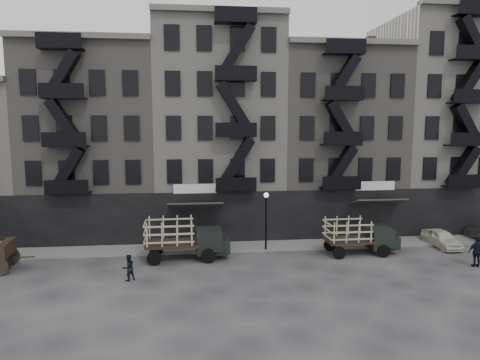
{
  "coord_description": "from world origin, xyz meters",
  "views": [
    {
      "loc": [
        -2.07,
        -26.86,
        9.12
      ],
      "look_at": [
        1.28,
        4.0,
        5.02
      ],
      "focal_mm": 32.0,
      "sensor_mm": 36.0,
      "label": 1
    }
  ],
  "objects": [
    {
      "name": "policeman",
      "position": [
        15.86,
        -2.2,
        1.0
      ],
      "size": [
        1.18,
        0.51,
        2.0
      ],
      "primitive_type": "imported",
      "rotation": [
        0.0,
        0.0,
        3.12
      ],
      "color": "black",
      "rests_on": "ground"
    },
    {
      "name": "building_midwest",
      "position": [
        -10.0,
        9.83,
        7.5
      ],
      "size": [
        10.0,
        11.35,
        16.2
      ],
      "color": "slate",
      "rests_on": "ground"
    },
    {
      "name": "ground",
      "position": [
        0.0,
        0.0,
        0.0
      ],
      "size": [
        140.0,
        140.0,
        0.0
      ],
      "primitive_type": "plane",
      "color": "#38383A",
      "rests_on": "ground"
    },
    {
      "name": "lamp_post",
      "position": [
        3.0,
        2.6,
        2.78
      ],
      "size": [
        0.36,
        0.36,
        4.28
      ],
      "color": "black",
      "rests_on": "ground"
    },
    {
      "name": "stake_truck_west",
      "position": [
        -2.77,
        1.44,
        1.61
      ],
      "size": [
        5.67,
        2.46,
        2.82
      ],
      "rotation": [
        0.0,
        0.0,
        0.02
      ],
      "color": "black",
      "rests_on": "ground"
    },
    {
      "name": "building_east",
      "position": [
        20.0,
        9.82,
        9.0
      ],
      "size": [
        10.0,
        11.35,
        19.2
      ],
      "color": "#AFAAA1",
      "rests_on": "ground"
    },
    {
      "name": "building_mideast",
      "position": [
        10.0,
        9.83,
        7.5
      ],
      "size": [
        10.0,
        11.35,
        16.2
      ],
      "color": "slate",
      "rests_on": "ground"
    },
    {
      "name": "building_center",
      "position": [
        -0.0,
        9.82,
        8.5
      ],
      "size": [
        10.0,
        11.35,
        18.2
      ],
      "color": "#AFAAA1",
      "rests_on": "ground"
    },
    {
      "name": "stake_truck_east",
      "position": [
        9.41,
        1.27,
        1.46
      ],
      "size": [
        5.13,
        2.19,
        2.55
      ],
      "rotation": [
        0.0,
        0.0,
        0.01
      ],
      "color": "black",
      "rests_on": "ground"
    },
    {
      "name": "car_east",
      "position": [
        16.22,
        2.31,
        0.65
      ],
      "size": [
        1.58,
        3.81,
        1.29
      ],
      "primitive_type": "imported",
      "rotation": [
        0.0,
        0.0,
        0.01
      ],
      "color": "silver",
      "rests_on": "ground"
    },
    {
      "name": "sidewalk",
      "position": [
        0.0,
        3.75,
        0.07
      ],
      "size": [
        55.0,
        2.5,
        0.15
      ],
      "primitive_type": "cube",
      "color": "slate",
      "rests_on": "ground"
    },
    {
      "name": "pedestrian_mid",
      "position": [
        -5.96,
        -2.25,
        0.78
      ],
      "size": [
        0.96,
        0.92,
        1.56
      ],
      "primitive_type": "imported",
      "rotation": [
        0.0,
        0.0,
        3.76
      ],
      "color": "black",
      "rests_on": "ground"
    }
  ]
}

